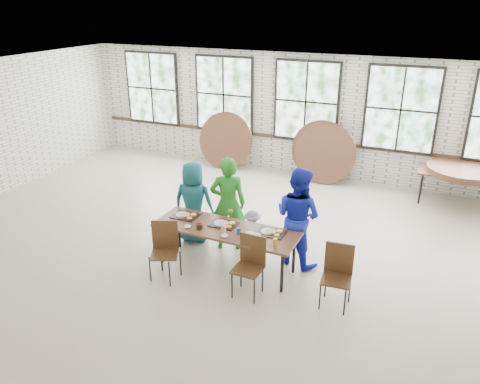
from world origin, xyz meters
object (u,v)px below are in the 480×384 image
at_px(chair_near_left, 165,245).
at_px(storage_table, 462,175).
at_px(dining_table, 226,231).
at_px(chair_near_right, 250,260).

xyz_separation_m(chair_near_left, storage_table, (4.36, 4.95, 0.13)).
bearing_deg(dining_table, chair_near_left, -141.69).
xyz_separation_m(dining_table, chair_near_right, (0.63, -0.49, -0.13)).
xyz_separation_m(dining_table, storage_table, (3.56, 4.35, -0.00)).
bearing_deg(chair_near_left, storage_table, 23.90).
bearing_deg(chair_near_right, dining_table, 144.51).
distance_m(chair_near_left, chair_near_right, 1.44).
bearing_deg(chair_near_left, chair_near_right, -20.39).
distance_m(dining_table, chair_near_right, 0.81).
bearing_deg(chair_near_left, dining_table, 12.32).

